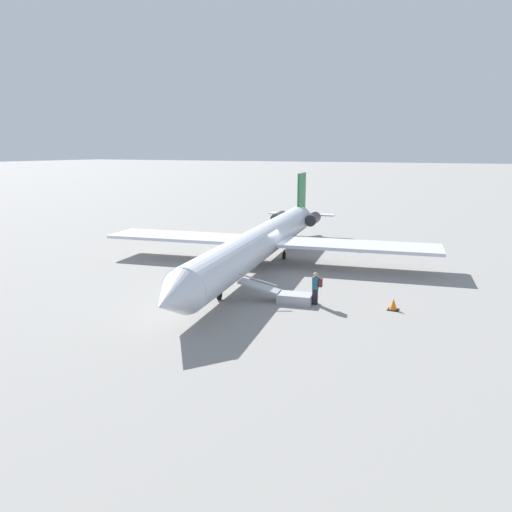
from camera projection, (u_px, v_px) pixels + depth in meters
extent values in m
plane|color=gray|center=(262.00, 266.00, 35.14)|extent=(600.00, 600.00, 0.00)
cylinder|color=silver|center=(262.00, 242.00, 34.78)|extent=(26.06, 6.63, 2.24)
cone|color=silver|center=(171.00, 299.00, 21.41)|extent=(2.80, 2.58, 2.20)
cone|color=silver|center=(302.00, 216.00, 48.37)|extent=(3.24, 2.66, 2.20)
cube|color=#1E6B38|center=(302.00, 192.00, 47.33)|extent=(3.12, 0.71, 3.59)
cube|color=silver|center=(302.00, 214.00, 48.07)|extent=(2.39, 6.41, 0.11)
cube|color=silver|center=(359.00, 246.00, 34.21)|extent=(5.39, 11.39, 0.22)
cube|color=silver|center=(183.00, 237.00, 37.87)|extent=(5.39, 11.39, 0.22)
cylinder|color=#2D2D33|center=(313.00, 219.00, 45.02)|extent=(2.82, 1.45, 1.01)
cylinder|color=#2D2D33|center=(279.00, 218.00, 45.89)|extent=(2.82, 1.45, 1.01)
cylinder|color=black|center=(219.00, 295.00, 27.14)|extent=(0.57, 0.23, 0.55)
cylinder|color=#2D2D33|center=(219.00, 289.00, 27.07)|extent=(0.10, 0.10, 0.17)
cylinder|color=black|center=(284.00, 256.00, 37.25)|extent=(0.57, 0.23, 0.55)
cylinder|color=#2D2D33|center=(284.00, 251.00, 37.18)|extent=(0.10, 0.10, 0.17)
cylinder|color=black|center=(258.00, 254.00, 37.81)|extent=(0.57, 0.23, 0.55)
cylinder|color=#2D2D33|center=(258.00, 249.00, 37.73)|extent=(0.10, 0.10, 0.17)
cube|color=#B2B2B7|center=(295.00, 298.00, 26.63)|extent=(1.39, 1.96, 0.50)
cube|color=#B2B2B7|center=(259.00, 286.00, 27.08)|extent=(1.26, 2.35, 0.63)
cube|color=#B2B2B7|center=(257.00, 279.00, 26.56)|extent=(0.43, 2.19, 0.57)
cube|color=#23232D|center=(315.00, 297.00, 26.35)|extent=(0.24, 0.31, 0.85)
cylinder|color=#265972|center=(315.00, 283.00, 26.19)|extent=(0.36, 0.36, 0.65)
sphere|color=tan|center=(316.00, 275.00, 26.10)|extent=(0.24, 0.24, 0.24)
cube|color=#592323|center=(320.00, 283.00, 26.11)|extent=(0.31, 0.22, 0.44)
cube|color=black|center=(393.00, 310.00, 25.50)|extent=(0.54, 0.54, 0.03)
cone|color=orange|center=(393.00, 304.00, 25.45)|extent=(0.42, 0.42, 0.60)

